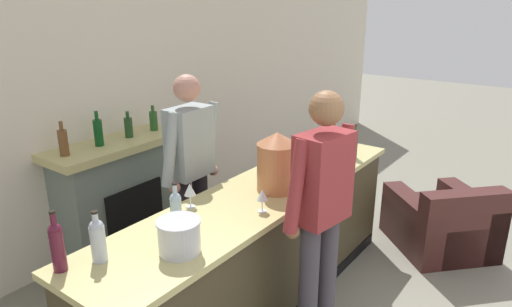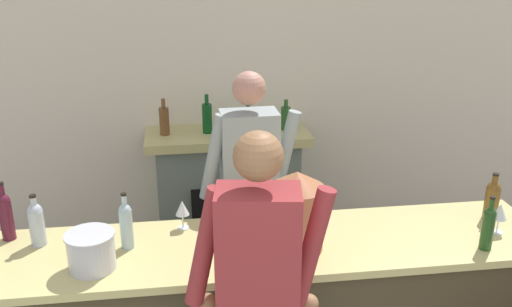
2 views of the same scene
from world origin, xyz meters
TOP-DOWN VIEW (x-y plane):
  - wall_back_panel at (0.00, 4.09)m, footprint 12.00×0.07m
  - bar_counter at (0.19, 2.29)m, footprint 3.09×0.69m
  - fireplace_stone at (0.08, 3.83)m, footprint 1.28×0.52m
  - armchair_black at (1.96, 1.38)m, footprint 1.20×1.20m
  - person_customer at (0.03, 1.70)m, footprint 0.65×0.35m
  - person_bartender at (0.15, 2.94)m, footprint 0.66×0.31m
  - copper_dispenser at (0.31, 2.22)m, footprint 0.30×0.34m
  - ice_bucket_steel at (-0.75, 2.16)m, footprint 0.25×0.25m
  - wine_bottle_riesling_slim at (-1.25, 2.53)m, footprint 0.07×0.07m
  - wine_bottle_cabernet_heavy at (1.52, 2.40)m, footprint 0.08×0.08m
  - wine_bottle_rose_blush at (-0.59, 2.35)m, footprint 0.07×0.07m
  - wine_bottle_burgundy_dark at (1.32, 2.07)m, footprint 0.07×0.07m
  - wine_bottle_chardonnay_pale at (-1.07, 2.44)m, footprint 0.08×0.08m
  - wine_glass_front_right at (-0.29, 2.52)m, footprint 0.08×0.08m
  - wine_glass_back_row at (-0.06, 2.09)m, footprint 0.08×0.08m
  - wine_glass_front_left at (1.47, 2.23)m, footprint 0.08×0.08m

SIDE VIEW (x-z plane):
  - armchair_black at x=1.96m, z-range -0.11..0.61m
  - bar_counter at x=0.19m, z-range 0.00..0.99m
  - fireplace_stone at x=0.08m, z-range -0.14..1.29m
  - person_bartender at x=0.15m, z-range 0.10..1.90m
  - person_customer at x=0.03m, z-range 0.11..1.94m
  - ice_bucket_steel at x=-0.75m, z-range 0.99..1.18m
  - wine_glass_back_row at x=-0.06m, z-range 1.02..1.18m
  - wine_glass_front_right at x=-0.29m, z-range 1.02..1.20m
  - wine_glass_front_left at x=1.47m, z-range 1.02..1.20m
  - wine_bottle_cabernet_heavy at x=1.52m, z-range 0.97..1.26m
  - wine_bottle_chardonnay_pale at x=-1.07m, z-range 0.97..1.27m
  - wine_bottle_burgundy_dark at x=1.32m, z-range 0.97..1.28m
  - wine_bottle_rose_blush at x=-0.59m, z-range 0.97..1.29m
  - wine_bottle_riesling_slim at x=-1.25m, z-range 0.97..1.31m
  - copper_dispenser at x=0.31m, z-range 0.99..1.43m
  - wall_back_panel at x=0.00m, z-range 0.00..2.75m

